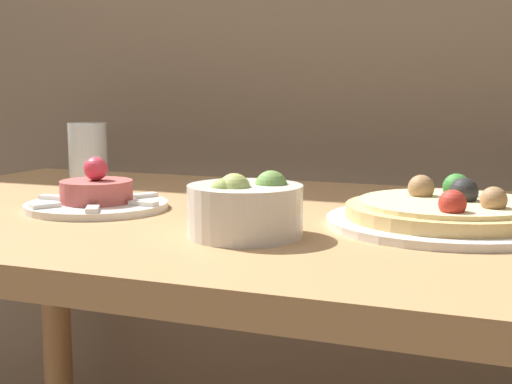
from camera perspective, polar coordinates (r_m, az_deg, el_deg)
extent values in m
cube|color=#AD7F51|center=(0.97, 1.69, -2.86)|extent=(1.33, 0.72, 0.03)
cylinder|color=#AD7F51|center=(1.62, -15.57, -12.35)|extent=(0.06, 0.06, 0.71)
cylinder|color=silver|center=(0.92, 15.10, -2.35)|extent=(0.30, 0.30, 0.01)
cylinder|color=#DBB26B|center=(0.92, 15.13, -1.54)|extent=(0.25, 0.25, 0.02)
cylinder|color=beige|center=(0.92, 15.15, -0.85)|extent=(0.22, 0.22, 0.01)
sphere|color=#387F33|center=(0.96, 15.75, 0.37)|extent=(0.04, 0.04, 0.04)
sphere|color=#B22D23|center=(0.83, 15.44, -0.89)|extent=(0.03, 0.03, 0.03)
sphere|color=#997047|center=(0.87, 18.48, -0.60)|extent=(0.03, 0.03, 0.03)
sphere|color=#997047|center=(0.95, 13.07, 0.32)|extent=(0.03, 0.03, 0.03)
sphere|color=black|center=(0.92, 16.30, 0.01)|extent=(0.04, 0.04, 0.04)
cylinder|color=silver|center=(1.04, -12.61, -1.08)|extent=(0.20, 0.20, 0.01)
cylinder|color=#B2514C|center=(1.04, -12.64, 0.05)|extent=(0.10, 0.10, 0.03)
sphere|color=#E0384C|center=(1.03, -12.70, 1.84)|extent=(0.03, 0.03, 0.03)
cube|color=white|center=(1.00, -9.00, -0.90)|extent=(0.04, 0.02, 0.01)
cube|color=white|center=(1.07, -8.96, -0.26)|extent=(0.03, 0.04, 0.01)
cube|color=white|center=(1.11, -12.34, -0.05)|extent=(0.03, 0.04, 0.01)
cube|color=white|center=(1.08, -15.96, -0.41)|extent=(0.04, 0.02, 0.01)
cube|color=white|center=(1.01, -16.51, -1.04)|extent=(0.03, 0.04, 0.01)
cube|color=white|center=(0.96, -12.94, -1.33)|extent=(0.03, 0.04, 0.01)
cylinder|color=silver|center=(0.82, -0.88, -1.52)|extent=(0.13, 0.13, 0.06)
sphere|color=#A3B25B|center=(0.80, -1.75, 0.16)|extent=(0.04, 0.04, 0.04)
sphere|color=#A3B25B|center=(0.81, -1.80, 0.18)|extent=(0.03, 0.03, 0.03)
sphere|color=#8EA34C|center=(0.80, -2.67, 0.04)|extent=(0.03, 0.03, 0.03)
sphere|color=#668E42|center=(0.83, 1.22, 0.41)|extent=(0.04, 0.04, 0.04)
cylinder|color=silver|center=(1.31, -13.30, 3.01)|extent=(0.07, 0.07, 0.11)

